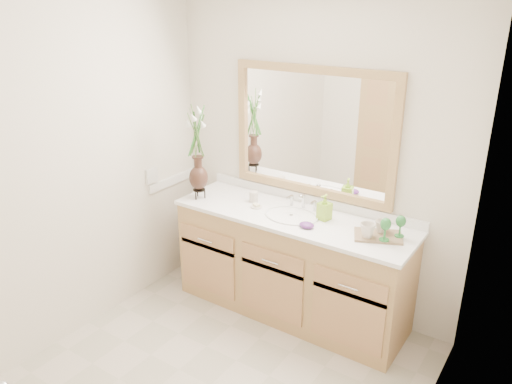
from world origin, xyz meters
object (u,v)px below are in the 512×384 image
Objects in this scene: tumbler at (254,197)px; soap_bottle at (325,208)px; flower_vase at (197,139)px; tray at (378,236)px.

tumbler is 0.51× the size of soap_bottle.
flower_vase is 4.27× the size of soap_bottle.
tray is at bearing 5.26° from flower_vase.
tray is at bearing -2.46° from tumbler.
flower_vase reaches higher than tumbler.
flower_vase is at bearing -156.27° from tumbler.
tumbler is 0.61m from soap_bottle.
soap_bottle reaches higher than tray.
tumbler is 1.05m from tray.
flower_vase is at bearing -156.16° from soap_bottle.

